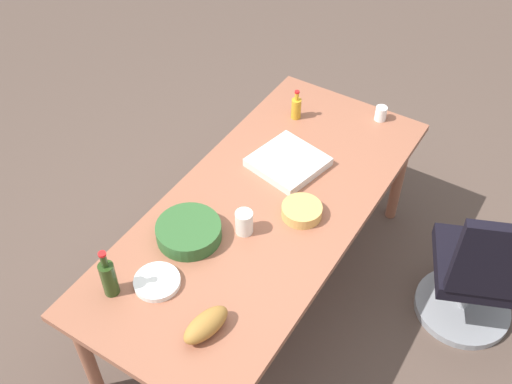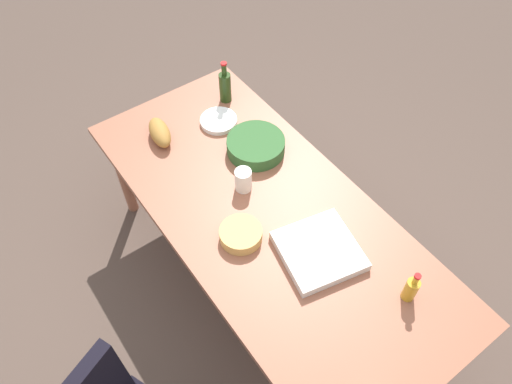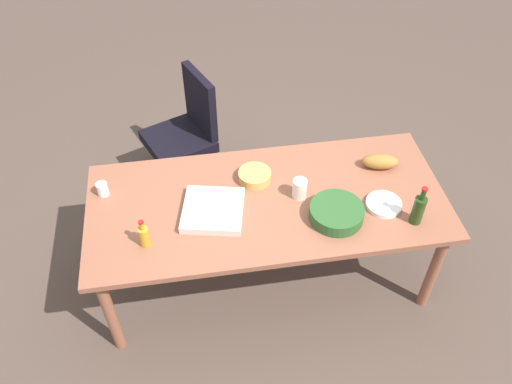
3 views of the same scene
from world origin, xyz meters
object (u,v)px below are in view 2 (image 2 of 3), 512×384
at_px(pizza_box, 319,251).
at_px(salad_bowl, 256,146).
at_px(wine_bottle, 225,86).
at_px(paper_plate_stack, 219,121).
at_px(chip_bowl, 241,234).
at_px(dressing_bottle, 411,289).
at_px(bread_loaf, 160,132).
at_px(conference_table, 267,220).
at_px(mayo_jar, 243,180).

height_order(pizza_box, salad_bowl, salad_bowl).
height_order(wine_bottle, paper_plate_stack, wine_bottle).
xyz_separation_m(chip_bowl, dressing_bottle, (0.70, 0.43, 0.04)).
xyz_separation_m(pizza_box, salad_bowl, (-0.73, 0.15, 0.02)).
xyz_separation_m(wine_bottle, salad_bowl, (0.46, -0.10, -0.07)).
distance_m(salad_bowl, bread_loaf, 0.56).
bearing_deg(salad_bowl, pizza_box, -11.87).
distance_m(conference_table, dressing_bottle, 0.80).
distance_m(dressing_bottle, bread_loaf, 1.59).
bearing_deg(salad_bowl, bread_loaf, -135.74).
bearing_deg(conference_table, paper_plate_stack, 167.00).
distance_m(mayo_jar, bread_loaf, 0.61).
height_order(conference_table, dressing_bottle, dressing_bottle).
relative_size(paper_plate_stack, bread_loaf, 0.92).
bearing_deg(bread_loaf, dressing_bottle, 15.18).
bearing_deg(conference_table, wine_bottle, 159.79).
distance_m(salad_bowl, dressing_bottle, 1.14).
xyz_separation_m(paper_plate_stack, bread_loaf, (-0.09, -0.34, 0.04)).
bearing_deg(pizza_box, chip_bowl, -127.25).
relative_size(conference_table, dressing_bottle, 11.45).
relative_size(wine_bottle, paper_plate_stack, 1.27).
distance_m(conference_table, wine_bottle, 0.92).
bearing_deg(paper_plate_stack, salad_bowl, 8.33).
height_order(wine_bottle, dressing_bottle, wine_bottle).
bearing_deg(conference_table, dressing_bottle, 17.24).
xyz_separation_m(wine_bottle, paper_plate_stack, (0.15, -0.15, -0.09)).
xyz_separation_m(conference_table, dressing_bottle, (0.75, 0.23, 0.15)).
xyz_separation_m(pizza_box, paper_plate_stack, (-1.04, 0.11, -0.01)).
distance_m(mayo_jar, salad_bowl, 0.28).
xyz_separation_m(conference_table, pizza_box, (0.34, 0.05, 0.10)).
distance_m(conference_table, salad_bowl, 0.45).
height_order(wine_bottle, salad_bowl, wine_bottle).
distance_m(wine_bottle, dressing_bottle, 1.60).
xyz_separation_m(chip_bowl, bread_loaf, (-0.83, 0.01, 0.02)).
xyz_separation_m(chip_bowl, salad_bowl, (-0.43, 0.40, 0.01)).
xyz_separation_m(paper_plate_stack, dressing_bottle, (1.45, 0.07, 0.06)).
distance_m(chip_bowl, salad_bowl, 0.59).
bearing_deg(mayo_jar, salad_bowl, 130.37).
bearing_deg(chip_bowl, paper_plate_stack, 154.31).
xyz_separation_m(mayo_jar, salad_bowl, (-0.18, 0.21, -0.02)).
relative_size(conference_table, pizza_box, 6.20).
relative_size(wine_bottle, salad_bowl, 0.85).
bearing_deg(paper_plate_stack, conference_table, -13.00).
relative_size(pizza_box, paper_plate_stack, 1.64).
height_order(pizza_box, paper_plate_stack, pizza_box).
height_order(chip_bowl, mayo_jar, mayo_jar).
xyz_separation_m(salad_bowl, bread_loaf, (-0.40, -0.39, 0.01)).
bearing_deg(bread_loaf, paper_plate_stack, 75.88).
distance_m(wine_bottle, salad_bowl, 0.48).
bearing_deg(bread_loaf, mayo_jar, 17.02).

